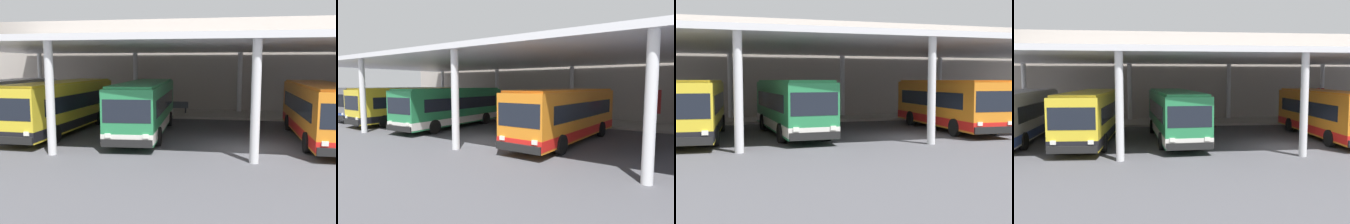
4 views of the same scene
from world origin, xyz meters
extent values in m
plane|color=#47474C|center=(0.00, 0.00, 0.00)|extent=(200.00, 200.00, 0.00)
cube|color=#A39E93|center=(0.00, 11.75, 0.09)|extent=(42.00, 4.50, 0.18)
cube|color=#ADA399|center=(0.00, 15.00, 4.14)|extent=(48.00, 1.60, 8.28)
cube|color=silver|center=(0.00, 5.50, 5.40)|extent=(40.00, 17.00, 0.30)
cylinder|color=silver|center=(-9.25, -2.50, 2.62)|extent=(0.40, 0.40, 5.25)
cylinder|color=silver|center=(-9.25, 13.50, 2.62)|extent=(0.40, 0.40, 5.25)
cylinder|color=silver|center=(0.00, -2.50, 2.62)|extent=(0.40, 0.40, 5.25)
cylinder|color=silver|center=(0.00, 13.50, 2.62)|extent=(0.40, 0.40, 5.25)
cylinder|color=silver|center=(9.25, 13.50, 2.62)|extent=(0.40, 0.40, 5.25)
cube|color=yellow|center=(-11.30, 2.99, 1.70)|extent=(3.02, 10.51, 2.70)
cube|color=black|center=(-11.30, 2.99, 0.70)|extent=(3.04, 10.53, 0.50)
cube|color=black|center=(-11.29, 3.14, 2.00)|extent=(2.96, 8.64, 0.90)
cube|color=black|center=(-11.56, -2.16, 2.05)|extent=(2.30, 0.23, 1.10)
cube|color=black|center=(-11.56, -2.25, 0.55)|extent=(2.45, 0.28, 0.36)
cube|color=yellow|center=(-11.30, 2.99, 3.11)|extent=(2.80, 10.09, 0.12)
cube|color=yellow|center=(-11.56, -2.13, 2.87)|extent=(1.75, 0.21, 0.28)
cube|color=white|center=(-10.66, -2.28, 0.90)|extent=(0.28, 0.09, 0.20)
cylinder|color=black|center=(-10.24, -0.30, 0.50)|extent=(0.33, 1.01, 1.00)
cylinder|color=black|center=(-12.38, 5.90, 0.50)|extent=(0.33, 1.01, 1.00)
cylinder|color=black|center=(-9.93, 5.78, 0.50)|extent=(0.33, 1.01, 1.00)
cube|color=#28844C|center=(-6.06, 3.20, 1.70)|extent=(3.06, 10.52, 2.70)
cube|color=white|center=(-6.06, 3.20, 0.70)|extent=(3.08, 10.54, 0.50)
cube|color=black|center=(-6.07, 3.35, 2.00)|extent=(3.00, 8.65, 0.90)
cube|color=black|center=(-5.78, -1.94, 2.05)|extent=(2.30, 0.24, 1.10)
cube|color=black|center=(-5.77, -2.03, 0.55)|extent=(2.46, 0.29, 0.36)
cube|color=#2A8B50|center=(-6.06, 3.20, 3.11)|extent=(2.84, 10.09, 0.12)
cube|color=yellow|center=(-5.78, -1.91, 2.87)|extent=(1.75, 0.21, 0.28)
cube|color=white|center=(-6.67, -2.07, 0.90)|extent=(0.28, 0.10, 0.20)
cube|color=white|center=(-4.88, -1.97, 0.90)|extent=(0.28, 0.10, 0.20)
cylinder|color=black|center=(-7.11, -0.09, 0.50)|extent=(0.33, 1.01, 1.00)
cylinder|color=black|center=(-4.66, 0.05, 0.50)|extent=(0.33, 1.01, 1.00)
cylinder|color=black|center=(-7.44, 5.99, 0.50)|extent=(0.33, 1.01, 1.00)
cylinder|color=black|center=(-4.99, 6.12, 0.50)|extent=(0.33, 1.01, 1.00)
cube|color=orange|center=(3.95, 2.90, 1.70)|extent=(2.78, 10.46, 2.70)
cube|color=red|center=(3.95, 2.90, 0.70)|extent=(2.80, 10.48, 0.50)
cube|color=black|center=(3.95, 3.05, 2.00)|extent=(2.77, 8.59, 0.90)
cube|color=black|center=(3.81, -2.25, 2.05)|extent=(2.30, 0.18, 1.10)
cube|color=black|center=(3.81, -2.34, 0.55)|extent=(2.45, 0.23, 0.36)
cube|color=orange|center=(3.95, 2.90, 3.11)|extent=(2.57, 10.04, 0.12)
cube|color=yellow|center=(3.81, -2.22, 2.87)|extent=(1.75, 0.17, 0.28)
cube|color=white|center=(2.91, -2.30, 0.90)|extent=(0.28, 0.09, 0.20)
cube|color=white|center=(4.71, -2.35, 0.90)|extent=(0.28, 0.09, 0.20)
cylinder|color=black|center=(2.64, -0.29, 0.50)|extent=(0.31, 1.01, 1.00)
cylinder|color=black|center=(5.09, -0.35, 0.50)|extent=(0.31, 1.01, 1.00)
cylinder|color=black|center=(2.80, 5.79, 0.50)|extent=(0.31, 1.01, 1.00)
cylinder|color=black|center=(5.25, 5.73, 0.50)|extent=(0.31, 1.01, 1.00)
cube|color=#4C515B|center=(-5.20, 11.75, 0.63)|extent=(1.80, 0.44, 0.08)
cube|color=#4C515B|center=(-5.20, 11.95, 0.88)|extent=(1.80, 0.06, 0.44)
cube|color=#2D2D33|center=(-5.90, 11.75, 0.41)|extent=(0.10, 0.36, 0.45)
cube|color=#2D2D33|center=(-4.50, 11.75, 0.41)|extent=(0.10, 0.36, 0.45)
cylinder|color=#B2B2B7|center=(7.78, 10.95, 1.78)|extent=(0.12, 0.12, 3.20)
cube|color=#B22323|center=(7.78, 10.93, 2.16)|extent=(0.70, 0.04, 1.80)
camera|label=1|loc=(-1.34, -17.68, 4.18)|focal=37.81mm
camera|label=2|loc=(10.68, -13.07, 3.44)|focal=30.06mm
camera|label=3|loc=(-9.96, -21.33, 3.16)|focal=45.34mm
camera|label=4|loc=(-8.21, -20.03, 4.05)|focal=38.84mm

